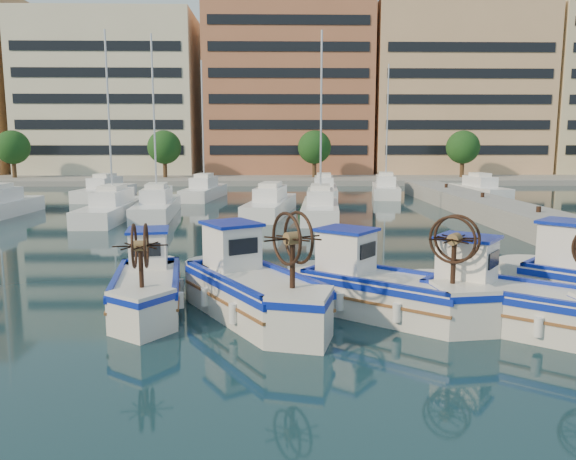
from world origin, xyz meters
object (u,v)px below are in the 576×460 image
object	(u,v)px
fishing_boat_d	(508,298)
fishing_boat_c	(380,286)
fishing_boat_a	(147,283)
fishing_boat_b	(251,285)

from	to	relation	value
fishing_boat_d	fishing_boat_c	bearing A→B (deg)	106.16
fishing_boat_a	fishing_boat_b	distance (m)	3.12
fishing_boat_b	fishing_boat_c	world-z (taller)	fishing_boat_b
fishing_boat_c	fishing_boat_a	bearing A→B (deg)	121.44
fishing_boat_a	fishing_boat_b	size ratio (longest dim) A/B	0.88
fishing_boat_a	fishing_boat_d	size ratio (longest dim) A/B	0.96
fishing_boat_a	fishing_boat_c	bearing A→B (deg)	-15.42
fishing_boat_d	fishing_boat_b	bearing A→B (deg)	117.25
fishing_boat_b	fishing_boat_c	distance (m)	3.60
fishing_boat_c	fishing_boat_d	bearing A→B (deg)	-73.30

